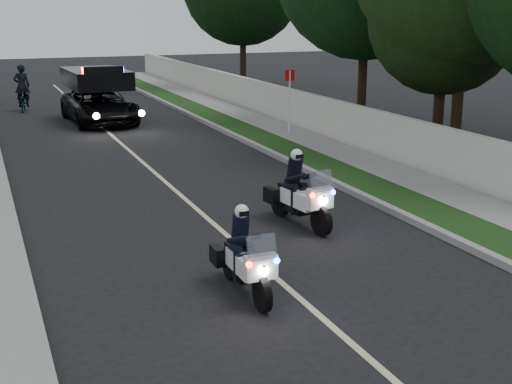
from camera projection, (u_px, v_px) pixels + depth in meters
ground at (298, 297)px, 11.30m from camera, size 120.00×120.00×0.00m
curb_right at (278, 156)px, 21.72m from camera, size 0.20×60.00×0.15m
grass_verge at (298, 154)px, 21.97m from camera, size 1.20×60.00×0.16m
sidewalk_right at (334, 151)px, 22.45m from camera, size 1.40×60.00×0.16m
property_wall at (361, 129)px, 22.64m from camera, size 0.22×60.00×1.50m
curb_left at (4, 180)px, 18.71m from camera, size 0.20×60.00×0.15m
lane_marking at (151, 169)px, 20.23m from camera, size 0.12×50.00×0.01m
police_moto_left at (245, 293)px, 11.45m from camera, size 0.63×1.79×1.52m
police_moto_right at (299, 225)px, 15.07m from camera, size 0.94×2.05×1.68m
police_suv at (101, 123)px, 28.49m from camera, size 2.69×5.38×2.56m
bicycle at (24, 111)px, 31.71m from camera, size 0.80×1.77×0.89m
cyclist at (24, 111)px, 31.71m from camera, size 0.71×0.48×1.93m
sign_post at (289, 137)px, 25.33m from camera, size 0.44×0.44×2.54m
tree_right_b at (454, 152)px, 22.71m from camera, size 9.94×9.94×12.47m
tree_right_c at (436, 148)px, 23.37m from camera, size 6.44×6.44×8.38m
tree_right_d at (360, 126)px, 27.80m from camera, size 9.42×9.42×12.08m
tree_right_e at (243, 89)px, 40.53m from camera, size 9.02×9.02×11.48m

